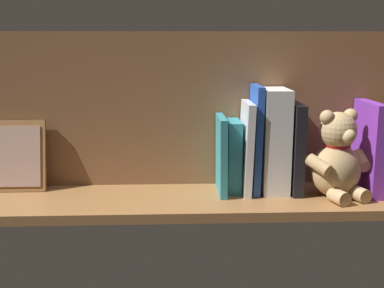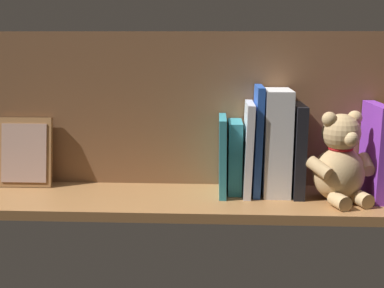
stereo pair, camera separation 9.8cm
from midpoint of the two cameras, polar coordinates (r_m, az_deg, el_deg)
name	(u,v)px [view 1 (the left image)]	position (r cm, az deg, el deg)	size (l,w,h in cm)	color
ground_plane	(192,200)	(115.09, -2.45, -6.51)	(110.60, 24.60, 2.20)	#9E6B3D
shelf_back_panel	(190,110)	(120.36, -2.53, 3.97)	(110.60, 1.50, 37.25)	brown
book_1	(380,152)	(122.65, 18.81, -0.96)	(2.72, 13.30, 18.54)	orange
book_2	(368,147)	(120.60, 17.55, -0.41)	(2.72, 14.67, 21.33)	purple
teddy_bear	(337,159)	(115.14, 14.11, -1.70)	(15.47, 15.31, 20.15)	tan
book_3	(294,148)	(117.09, 9.39, -0.44)	(2.44, 12.24, 21.03)	black
dictionary_thick_white	(274,141)	(116.21, 7.07, 0.36)	(6.12, 11.34, 24.29)	silver
book_4	(255,139)	(115.60, 4.93, 0.54)	(1.62, 11.32, 25.07)	blue
book_5	(246,147)	(115.23, 3.88, -0.43)	(1.69, 12.37, 21.33)	silver
book_6	(233,156)	(116.71, 2.37, -1.38)	(3.16, 9.78, 16.83)	teal
book_7	(221,155)	(114.98, 0.99, -1.27)	(1.63, 12.66, 18.03)	teal
picture_frame_leaning	(17,156)	(125.58, -21.66, -1.31)	(13.22, 4.72, 16.92)	#9E6B3D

